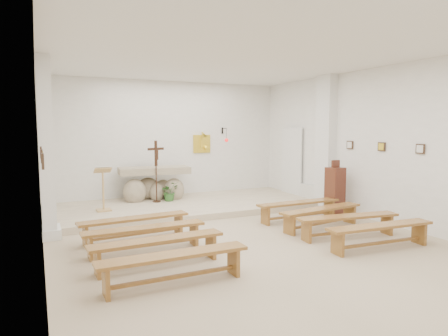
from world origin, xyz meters
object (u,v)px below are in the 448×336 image
bench_right_front (299,206)px  bench_right_third (348,221)px  bench_right_fourth (380,231)px  bench_left_third (158,246)px  crucifix_stand (156,167)px  bench_right_second (321,213)px  bench_left_front (135,223)px  bench_left_fourth (174,261)px  bench_left_second (145,233)px  donation_pedestal (335,191)px  altar (154,186)px  lectern (103,189)px

bench_right_front → bench_right_third: (0.00, -1.62, 0.00)m
bench_right_fourth → bench_left_third: bearing=172.0°
crucifix_stand → bench_right_second: size_ratio=0.77×
crucifix_stand → bench_left_third: (-1.24, -4.49, -0.77)m
bench_left_front → bench_left_fourth: 2.43m
bench_right_front → bench_left_second: bearing=-169.1°
donation_pedestal → bench_right_third: size_ratio=0.64×
bench_right_fourth → bench_right_front: bearing=94.0°
bench_left_third → bench_left_front: bearing=87.1°
bench_left_third → bench_left_fourth: size_ratio=1.00×
altar → bench_left_front: bearing=-106.2°
bench_left_second → bench_right_front: bearing=10.7°
bench_right_second → bench_right_fourth: same height
altar → crucifix_stand: (-0.04, -0.43, 0.57)m
crucifix_stand → bench_right_third: 5.23m
donation_pedestal → bench_left_third: bearing=-165.8°
bench_left_third → bench_left_fourth: 0.81m
crucifix_stand → donation_pedestal: (3.71, -2.76, -0.51)m
bench_left_fourth → crucifix_stand: bearing=76.0°
bench_left_front → bench_right_front: size_ratio=1.01×
donation_pedestal → bench_right_fourth: 2.80m
crucifix_stand → bench_left_fourth: 5.50m
crucifix_stand → bench_left_front: size_ratio=0.78×
bench_right_second → bench_left_fourth: (-3.81, -1.62, 0.00)m
bench_right_third → crucifix_stand: bearing=127.6°
lectern → donation_pedestal: bearing=-23.9°
donation_pedestal → bench_left_third: 5.25m
bench_left_second → bench_right_fourth: bearing=-24.4°
bench_left_third → bench_right_fourth: same height
altar → bench_right_second: size_ratio=0.93×
crucifix_stand → bench_left_front: crucifix_stand is taller
donation_pedestal → bench_left_front: size_ratio=0.64×
lectern → bench_left_third: (0.23, -3.90, -0.35)m
crucifix_stand → bench_right_fourth: crucifix_stand is taller
bench_left_third → bench_right_fourth: bearing=-14.9°
bench_left_front → bench_left_fourth: same height
donation_pedestal → bench_left_second: bearing=-174.5°
lectern → bench_left_fourth: lectern is taller
bench_right_front → bench_right_third: same height
bench_right_front → bench_right_fourth: 2.43m
bench_left_front → bench_right_fourth: same height
lectern → bench_right_front: 4.65m
bench_left_front → bench_right_fourth: bearing=-37.5°
altar → lectern: lectern is taller
lectern → donation_pedestal: size_ratio=0.80×
altar → bench_right_third: (2.53, -4.92, -0.20)m
bench_right_second → lectern: bearing=134.5°
altar → bench_left_third: 5.09m
bench_right_fourth → bench_right_third: bearing=94.0°
bench_left_fourth → bench_right_front: bearing=31.7°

